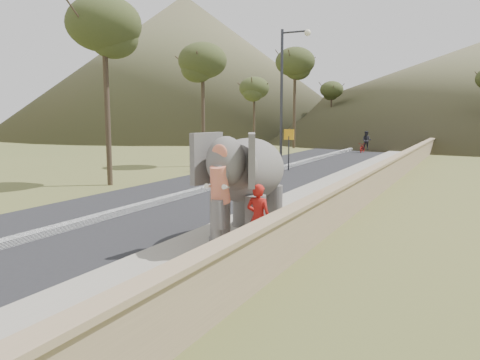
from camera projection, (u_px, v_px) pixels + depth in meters
The scene contains 11 objects.
ground at pixel (235, 246), 11.71m from camera, with size 160.00×160.00×0.00m, color olive.
road at pixel (239, 181), 22.77m from camera, with size 7.00×120.00×0.03m, color black.
median at pixel (239, 180), 22.76m from camera, with size 0.35×120.00×0.22m, color black.
walkway at pixel (341, 188), 20.51m from camera, with size 3.00×120.00×0.15m, color #9E9687.
parapet at pixel (380, 179), 19.69m from camera, with size 0.30×120.00×1.10m, color tan.
lamppost at pixel (287, 86), 26.60m from camera, with size 1.76×0.36×8.00m.
signboard at pixel (289, 142), 26.96m from camera, with size 0.60×0.08×2.40m.
hill_left at pixel (185, 66), 75.77m from camera, with size 60.00×60.00×22.00m, color brown.
elephant_and_man at pixel (248, 184), 12.14m from camera, with size 2.40×3.89×2.66m.
motorcyclist at pixel (365, 144), 39.64m from camera, with size 0.99×1.56×1.84m.
trees at pixel (429, 104), 34.90m from camera, with size 48.36×43.64×9.75m.
Camera 1 is at (5.30, -10.04, 3.29)m, focal length 35.00 mm.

